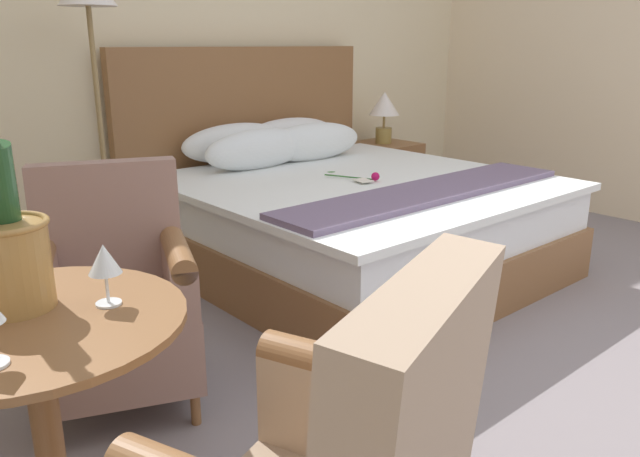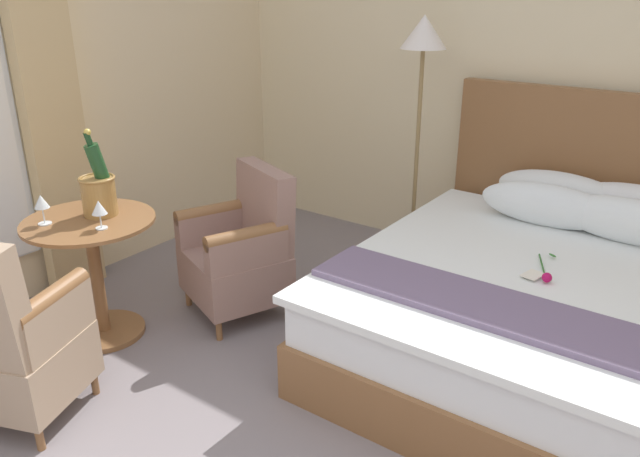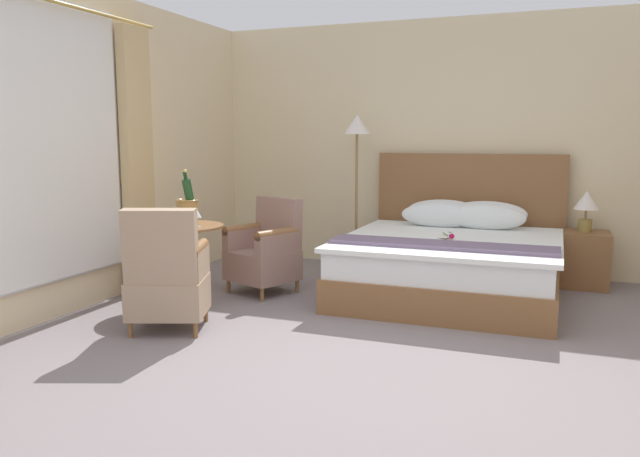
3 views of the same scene
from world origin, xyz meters
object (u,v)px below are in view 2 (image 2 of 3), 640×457
object	(u,v)px
side_table_round	(96,268)
wine_glass_near_bucket	(41,203)
armchair_by_window	(241,251)
wine_glass_near_edge	(99,208)
champagne_bucket	(99,189)
armchair_facing_bed	(4,340)
bed	(552,299)
floor_lamp_brass	(422,66)

from	to	relation	value
side_table_round	wine_glass_near_bucket	world-z (taller)	wine_glass_near_bucket
armchair_by_window	wine_glass_near_edge	bearing A→B (deg)	-112.46
champagne_bucket	armchair_facing_bed	xyz separation A→B (m)	(0.31, -0.79, -0.43)
bed	floor_lamp_brass	bearing A→B (deg)	150.97
side_table_round	wine_glass_near_edge	world-z (taller)	wine_glass_near_edge
armchair_facing_bed	armchair_by_window	bearing A→B (deg)	83.27
side_table_round	floor_lamp_brass	bearing A→B (deg)	63.20
armchair_by_window	armchair_facing_bed	world-z (taller)	armchair_facing_bed
bed	side_table_round	world-z (taller)	bed
armchair_by_window	armchair_facing_bed	distance (m)	1.38
armchair_by_window	side_table_round	bearing A→B (deg)	-124.41
floor_lamp_brass	champagne_bucket	size ratio (longest dim) A/B	3.55
champagne_bucket	floor_lamp_brass	bearing A→B (deg)	61.95
champagne_bucket	wine_glass_near_bucket	bearing A→B (deg)	-114.99
bed	side_table_round	size ratio (longest dim) A/B	3.02
floor_lamp_brass	armchair_facing_bed	xyz separation A→B (m)	(-0.66, -2.61, -0.96)
floor_lamp_brass	champagne_bucket	xyz separation A→B (m)	(-0.97, -1.82, -0.53)
wine_glass_near_bucket	champagne_bucket	bearing A→B (deg)	65.01
bed	floor_lamp_brass	xyz separation A→B (m)	(-1.16, 0.65, 1.04)
floor_lamp_brass	armchair_facing_bed	size ratio (longest dim) A/B	1.78
champagne_bucket	armchair_by_window	distance (m)	0.88
bed	champagne_bucket	size ratio (longest dim) A/B	4.45
floor_lamp_brass	side_table_round	bearing A→B (deg)	-116.80
bed	champagne_bucket	bearing A→B (deg)	-151.17
side_table_round	wine_glass_near_bucket	bearing A→B (deg)	-126.36
floor_lamp_brass	wine_glass_near_edge	bearing A→B (deg)	-112.25
armchair_by_window	champagne_bucket	bearing A→B (deg)	-128.62
wine_glass_near_bucket	armchair_facing_bed	size ratio (longest dim) A/B	0.17
side_table_round	armchair_by_window	distance (m)	0.82
bed	armchair_by_window	bearing A→B (deg)	-160.54
armchair_by_window	armchair_facing_bed	bearing A→B (deg)	-96.73
side_table_round	armchair_facing_bed	distance (m)	0.76
wine_glass_near_edge	side_table_round	bearing A→B (deg)	167.22
side_table_round	armchair_by_window	xyz separation A→B (m)	(0.46, 0.68, -0.02)
bed	armchair_facing_bed	xyz separation A→B (m)	(-1.83, -1.96, 0.08)
wine_glass_near_bucket	wine_glass_near_edge	size ratio (longest dim) A/B	1.07
side_table_round	champagne_bucket	distance (m)	0.44
champagne_bucket	armchair_facing_bed	world-z (taller)	champagne_bucket
wine_glass_near_bucket	armchair_facing_bed	distance (m)	0.79
wine_glass_near_bucket	armchair_by_window	size ratio (longest dim) A/B	0.18
wine_glass_near_edge	bed	bearing A→B (deg)	33.61
champagne_bucket	wine_glass_near_edge	world-z (taller)	champagne_bucket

